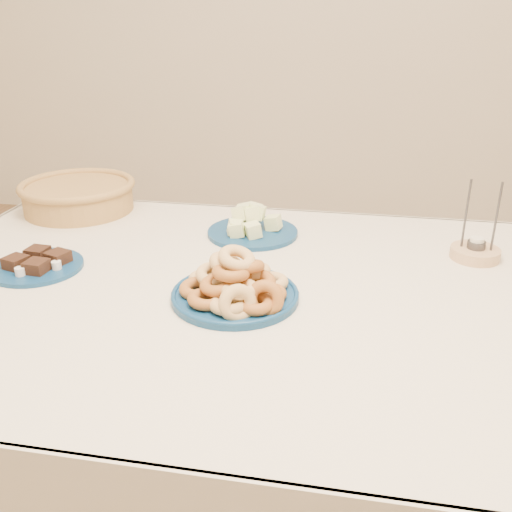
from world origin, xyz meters
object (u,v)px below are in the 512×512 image
Objects in this scene: donut_platter at (236,287)px; candle_holder at (475,251)px; melon_plate at (251,227)px; wicker_basket at (78,195)px; dining_table at (260,330)px; brownie_plate at (37,264)px.

candle_holder reaches higher than donut_platter.
wicker_basket is (-0.56, 0.11, 0.03)m from melon_plate.
melon_plate reaches higher than dining_table.
donut_platter is 0.62m from candle_holder.
wicker_basket reaches higher than brownie_plate.
dining_table is 0.78m from wicker_basket.
melon_plate is at bearing -10.92° from wicker_basket.
melon_plate is 0.55m from brownie_plate.
donut_platter is at bearing -148.62° from candle_holder.
dining_table is at bearing -151.92° from candle_holder.
candle_holder is at bearing 28.08° from dining_table.
wicker_basket reaches higher than melon_plate.
donut_platter is 0.81× the size of wicker_basket.
donut_platter is 0.39m from melon_plate.
brownie_plate is 1.06m from candle_holder.
donut_platter reaches higher than melon_plate.
dining_table is at bearing 57.04° from donut_platter.
donut_platter is 1.81× the size of candle_holder.
wicker_basket is (-0.64, 0.43, 0.16)m from dining_table.
donut_platter is (-0.04, -0.06, 0.14)m from dining_table.
candle_holder is (0.53, 0.32, -0.01)m from donut_platter.
candle_holder is (1.13, -0.17, -0.03)m from wicker_basket.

